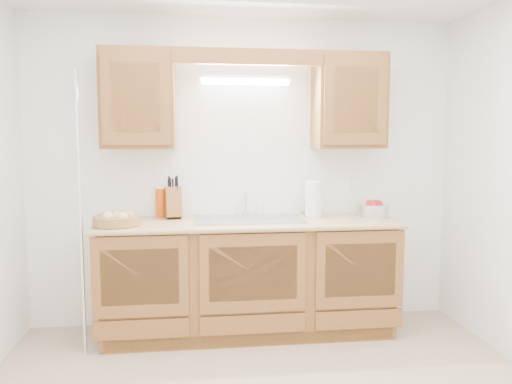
{
  "coord_description": "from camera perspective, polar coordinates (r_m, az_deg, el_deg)",
  "views": [
    {
      "loc": [
        -0.42,
        -2.61,
        1.51
      ],
      "look_at": [
        0.02,
        0.85,
        1.15
      ],
      "focal_mm": 35.0,
      "sensor_mm": 36.0,
      "label": 1
    }
  ],
  "objects": [
    {
      "name": "room",
      "position": [
        2.65,
        1.93,
        0.23
      ],
      "size": [
        3.52,
        3.5,
        2.5
      ],
      "color": "tan",
      "rests_on": "ground"
    },
    {
      "name": "base_cabinets",
      "position": [
        3.98,
        -0.86,
        -9.77
      ],
      "size": [
        2.2,
        0.6,
        0.86
      ],
      "primitive_type": "cube",
      "color": "brown",
      "rests_on": "ground"
    },
    {
      "name": "countertop",
      "position": [
        3.87,
        -0.85,
        -3.53
      ],
      "size": [
        2.3,
        0.63,
        0.04
      ],
      "primitive_type": "cube",
      "color": "tan",
      "rests_on": "base_cabinets"
    },
    {
      "name": "upper_cabinet_left",
      "position": [
        3.98,
        -13.28,
        10.23
      ],
      "size": [
        0.55,
        0.33,
        0.75
      ],
      "primitive_type": "cube",
      "color": "brown",
      "rests_on": "room"
    },
    {
      "name": "upper_cabinet_right",
      "position": [
        4.15,
        10.55,
        10.1
      ],
      "size": [
        0.55,
        0.33,
        0.75
      ],
      "primitive_type": "cube",
      "color": "brown",
      "rests_on": "room"
    },
    {
      "name": "valance",
      "position": [
        3.87,
        -0.89,
        15.2
      ],
      "size": [
        2.2,
        0.05,
        0.12
      ],
      "primitive_type": "cube",
      "color": "brown",
      "rests_on": "room"
    },
    {
      "name": "fluorescent_fixture",
      "position": [
        4.08,
        -1.24,
        12.7
      ],
      "size": [
        0.76,
        0.08,
        0.08
      ],
      "color": "white",
      "rests_on": "room"
    },
    {
      "name": "sink",
      "position": [
        3.9,
        -0.88,
        -4.24
      ],
      "size": [
        0.84,
        0.46,
        0.36
      ],
      "color": "#9E9EA3",
      "rests_on": "countertop"
    },
    {
      "name": "wire_shelf_pole",
      "position": [
        3.66,
        -19.42,
        -2.49
      ],
      "size": [
        0.03,
        0.03,
        2.0
      ],
      "primitive_type": "cylinder",
      "color": "silver",
      "rests_on": "ground"
    },
    {
      "name": "outlet_plate",
      "position": [
        4.34,
        11.27,
        0.96
      ],
      "size": [
        0.08,
        0.01,
        0.12
      ],
      "primitive_type": "cube",
      "color": "white",
      "rests_on": "room"
    },
    {
      "name": "fruit_basket",
      "position": [
        3.75,
        -15.65,
        -3.02
      ],
      "size": [
        0.35,
        0.35,
        0.1
      ],
      "rotation": [
        0.0,
        0.0,
        0.04
      ],
      "color": "#AB7F45",
      "rests_on": "countertop"
    },
    {
      "name": "knife_block",
      "position": [
        4.01,
        -9.44,
        -1.18
      ],
      "size": [
        0.15,
        0.22,
        0.35
      ],
      "rotation": [
        0.0,
        0.0,
        0.16
      ],
      "color": "brown",
      "rests_on": "countertop"
    },
    {
      "name": "orange_canister",
      "position": [
        4.08,
        -10.85,
        -1.12
      ],
      "size": [
        0.09,
        0.09,
        0.24
      ],
      "rotation": [
        0.0,
        0.0,
        0.19
      ],
      "color": "#DA460C",
      "rests_on": "countertop"
    },
    {
      "name": "soap_bottle",
      "position": [
        4.11,
        6.4,
        -1.45
      ],
      "size": [
        0.11,
        0.11,
        0.18
      ],
      "primitive_type": "imported",
      "rotation": [
        0.0,
        0.0,
        0.42
      ],
      "color": "blue",
      "rests_on": "countertop"
    },
    {
      "name": "sponge",
      "position": [
        4.2,
        6.11,
        -2.41
      ],
      "size": [
        0.13,
        0.09,
        0.02
      ],
      "rotation": [
        0.0,
        0.0,
        0.18
      ],
      "color": "#CC333F",
      "rests_on": "countertop"
    },
    {
      "name": "paper_towel",
      "position": [
        4.04,
        6.6,
        -0.83
      ],
      "size": [
        0.17,
        0.17,
        0.34
      ],
      "rotation": [
        0.0,
        0.0,
        -0.29
      ],
      "color": "silver",
      "rests_on": "countertop"
    },
    {
      "name": "apple_bowl",
      "position": [
        4.18,
        13.24,
        -1.91
      ],
      "size": [
        0.34,
        0.34,
        0.13
      ],
      "rotation": [
        0.0,
        0.0,
        -0.39
      ],
      "color": "silver",
      "rests_on": "countertop"
    }
  ]
}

